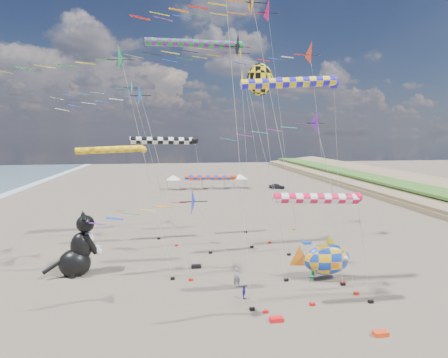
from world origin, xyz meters
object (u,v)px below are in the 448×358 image
cat_inflatable (77,244)px  fish_inflatable (327,259)px  child_green (313,276)px  parked_car (277,186)px  person_adult (237,278)px  child_blue (244,293)px

cat_inflatable → fish_inflatable: size_ratio=1.03×
child_green → parked_car: size_ratio=0.31×
child_green → parked_car: 50.09m
fish_inflatable → person_adult: size_ratio=3.39×
fish_inflatable → child_blue: fish_inflatable is taller
cat_inflatable → child_blue: bearing=-46.6°
child_green → fish_inflatable: bearing=23.2°
child_green → child_blue: (-6.36, -2.12, -0.04)m
cat_inflatable → person_adult: 14.35m
child_green → child_blue: bearing=-151.6°
person_adult → parked_car: 52.06m
fish_inflatable → child_blue: bearing=-162.4°
parked_car → cat_inflatable: bearing=164.3°
child_blue → parked_car: 53.93m
fish_inflatable → child_green: bearing=-166.8°
fish_inflatable → person_adult: (-7.82, -0.37, -1.01)m
cat_inflatable → person_adult: cat_inflatable is taller
person_adult → child_green: 6.53m
fish_inflatable → child_green: (-1.29, -0.30, -1.28)m
parked_car → fish_inflatable: bearing=-172.2°
cat_inflatable → parked_car: bearing=34.0°
person_adult → child_blue: bearing=-80.6°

